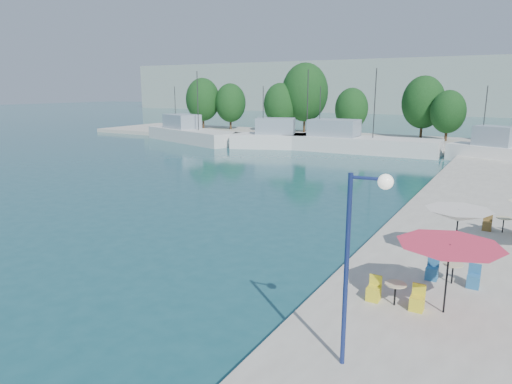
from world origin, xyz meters
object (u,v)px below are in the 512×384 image
Objects in this scene: trawler_01 at (190,134)px; street_lamp at (361,236)px; umbrella_white at (458,215)px; trawler_02 at (291,140)px; trawler_04 at (509,154)px; trawler_03 at (353,143)px; umbrella_pink at (449,252)px.

street_lamp is (38.30, -42.05, 3.02)m from trawler_01.
umbrella_white is (39.50, -32.83, 1.45)m from trawler_01.
street_lamp is at bearing -83.04° from trawler_02.
trawler_02 is 1.30× the size of trawler_04.
umbrella_white is (23.66, -33.36, 1.45)m from trawler_02.
trawler_03 is at bearing -14.45° from trawler_02.
trawler_03 is at bearing 101.54° from street_lamp.
trawler_04 is 41.76m from street_lamp.
umbrella_white is (-0.32, 5.03, -0.10)m from umbrella_pink.
trawler_01 reaches higher than umbrella_white.
trawler_01 is 0.93× the size of trawler_03.
trawler_01 is 56.96m from street_lamp.
street_lamp is at bearing -73.65° from trawler_04.
trawler_02 is at bearing 110.82° from street_lamp.
umbrella_pink reaches higher than umbrella_white.
umbrella_pink is (23.98, -38.39, 1.54)m from trawler_02.
trawler_02 is at bearing 125.35° from umbrella_white.
trawler_03 reaches higher than street_lamp.
trawler_02 is at bearing -175.54° from trawler_03.
trawler_04 reaches higher than umbrella_pink.
trawler_03 is 42.47m from umbrella_pink.
trawler_02 is 48.23m from street_lamp.
trawler_01 is 5.60× the size of umbrella_pink.
trawler_01 is 3.60× the size of street_lamp.
trawler_04 is (16.76, -1.87, 0.00)m from trawler_03.
street_lamp reaches higher than umbrella_white.
trawler_02 reaches higher than umbrella_white.
umbrella_pink is at bearing -23.85° from trawler_01.
trawler_01 is at bearing -161.27° from trawler_04.
umbrella_pink is 4.70m from street_lamp.
trawler_03 reaches higher than umbrella_pink.
umbrella_pink is at bearing 62.98° from street_lamp.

